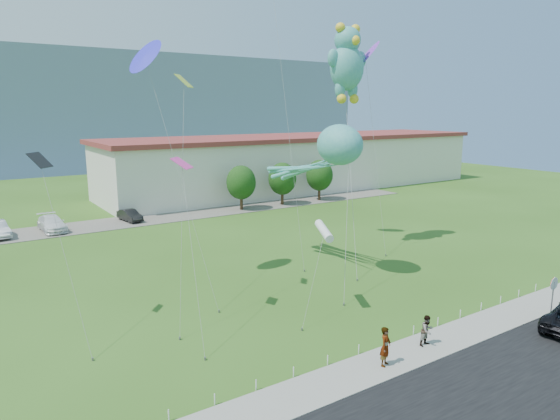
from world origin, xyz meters
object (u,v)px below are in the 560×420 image
at_px(pedestrian_left, 385,346).
at_px(warehouse, 300,162).
at_px(pedestrian_right, 427,330).
at_px(parked_car_black, 130,215).
at_px(teddy_bear_kite, 347,62).
at_px(parked_car_white, 52,223).
at_px(stop_sign, 554,287).
at_px(octopus_kite, 326,155).

bearing_deg(pedestrian_left, warehouse, 33.76).
xyz_separation_m(warehouse, pedestrian_right, (-25.58, -46.67, -3.22)).
bearing_deg(warehouse, pedestrian_left, -121.57).
distance_m(parked_car_black, teddy_bear_kite, 28.88).
height_order(warehouse, teddy_bear_kite, teddy_bear_kite).
bearing_deg(parked_car_white, warehouse, 11.17).
bearing_deg(stop_sign, parked_car_black, 108.07).
bearing_deg(warehouse, octopus_kite, -123.25).
bearing_deg(stop_sign, pedestrian_left, 174.27).
xyz_separation_m(parked_car_white, parked_car_black, (7.90, 0.13, -0.12)).
bearing_deg(teddy_bear_kite, parked_car_white, 133.34).
height_order(pedestrian_right, teddy_bear_kite, teddy_bear_kite).
distance_m(pedestrian_left, parked_car_white, 38.87).
bearing_deg(teddy_bear_kite, warehouse, 60.38).
bearing_deg(pedestrian_right, octopus_kite, 74.48).
relative_size(parked_car_white, teddy_bear_kite, 0.28).
relative_size(parked_car_white, octopus_kite, 0.45).
bearing_deg(pedestrian_right, warehouse, 59.42).
bearing_deg(warehouse, teddy_bear_kite, -119.62).
distance_m(warehouse, parked_car_black, 30.84).
relative_size(warehouse, parked_car_black, 15.84).
bearing_deg(pedestrian_right, teddy_bear_kite, 61.11).
distance_m(warehouse, teddy_bear_kite, 36.71).
relative_size(stop_sign, parked_car_white, 0.48).
height_order(stop_sign, teddy_bear_kite, teddy_bear_kite).
bearing_deg(stop_sign, octopus_kite, 114.05).
xyz_separation_m(warehouse, stop_sign, (-16.50, -48.21, -2.26)).
bearing_deg(parked_car_white, pedestrian_left, -80.01).
relative_size(pedestrian_left, parked_car_white, 0.37).
xyz_separation_m(stop_sign, parked_car_white, (-20.73, 39.20, -1.05)).
xyz_separation_m(warehouse, pedestrian_left, (-28.86, -46.96, -3.06)).
distance_m(warehouse, octopus_kite, 41.52).
distance_m(warehouse, parked_car_white, 38.44).
relative_size(pedestrian_left, octopus_kite, 0.17).
height_order(stop_sign, parked_car_black, stop_sign).
bearing_deg(stop_sign, warehouse, 71.10).
relative_size(warehouse, pedestrian_right, 37.73).
distance_m(warehouse, pedestrian_left, 55.21).
bearing_deg(warehouse, pedestrian_right, -118.72).
relative_size(octopus_kite, teddy_bear_kite, 0.61).
bearing_deg(parked_car_black, teddy_bear_kite, -69.87).
relative_size(stop_sign, teddy_bear_kite, 0.13).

